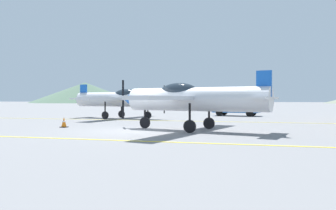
{
  "coord_description": "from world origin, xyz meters",
  "views": [
    {
      "loc": [
        6.19,
        -15.76,
        1.57
      ],
      "look_at": [
        0.39,
        6.0,
        1.2
      ],
      "focal_mm": 36.4,
      "sensor_mm": 36.0,
      "label": 1
    }
  ],
  "objects_px": {
    "car_sedan": "(237,107)",
    "traffic_cone_front": "(64,122)",
    "airplane_near": "(190,98)",
    "airplane_mid": "(119,99)"
  },
  "relations": [
    {
      "from": "airplane_mid",
      "to": "traffic_cone_front",
      "type": "height_order",
      "value": "airplane_mid"
    },
    {
      "from": "car_sedan",
      "to": "traffic_cone_front",
      "type": "xyz_separation_m",
      "value": [
        -8.53,
        -16.14,
        -0.56
      ]
    },
    {
      "from": "airplane_mid",
      "to": "airplane_near",
      "type": "bearing_deg",
      "value": -49.87
    },
    {
      "from": "airplane_mid",
      "to": "traffic_cone_front",
      "type": "distance_m",
      "value": 9.45
    },
    {
      "from": "airplane_mid",
      "to": "car_sedan",
      "type": "xyz_separation_m",
      "value": [
        9.19,
        6.81,
        -0.78
      ]
    },
    {
      "from": "airplane_near",
      "to": "airplane_mid",
      "type": "distance_m",
      "value": 12.2
    },
    {
      "from": "traffic_cone_front",
      "to": "airplane_near",
      "type": "bearing_deg",
      "value": 0.07
    },
    {
      "from": "airplane_near",
      "to": "airplane_mid",
      "type": "xyz_separation_m",
      "value": [
        -7.86,
        9.33,
        0.0
      ]
    },
    {
      "from": "airplane_mid",
      "to": "traffic_cone_front",
      "type": "bearing_deg",
      "value": -85.96
    },
    {
      "from": "airplane_mid",
      "to": "car_sedan",
      "type": "relative_size",
      "value": 2.13
    }
  ]
}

